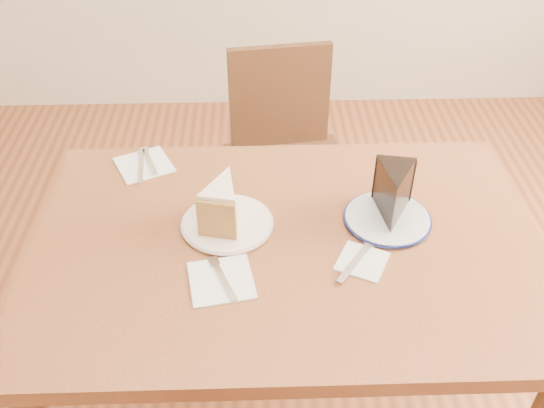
{
  "coord_description": "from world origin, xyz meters",
  "views": [
    {
      "loc": [
        -0.07,
        -1.05,
        1.7
      ],
      "look_at": [
        -0.03,
        0.07,
        0.8
      ],
      "focal_mm": 40.0,
      "sensor_mm": 36.0,
      "label": 1
    }
  ],
  "objects_px": {
    "plate_cream": "(227,224)",
    "chair_far": "(286,162)",
    "chocolate_cake": "(393,196)",
    "carrot_cake": "(224,202)",
    "table": "(286,269)",
    "plate_navy": "(387,219)"
  },
  "relations": [
    {
      "from": "chair_far",
      "to": "chocolate_cake",
      "type": "xyz_separation_m",
      "value": [
        0.22,
        -0.65,
        0.35
      ]
    },
    {
      "from": "table",
      "to": "chair_far",
      "type": "distance_m",
      "value": 0.74
    },
    {
      "from": "plate_cream",
      "to": "chair_far",
      "type": "bearing_deg",
      "value": 74.95
    },
    {
      "from": "table",
      "to": "plate_navy",
      "type": "xyz_separation_m",
      "value": [
        0.25,
        0.06,
        0.1
      ]
    },
    {
      "from": "chair_far",
      "to": "plate_cream",
      "type": "xyz_separation_m",
      "value": [
        -0.18,
        -0.66,
        0.28
      ]
    },
    {
      "from": "carrot_cake",
      "to": "chocolate_cake",
      "type": "height_order",
      "value": "chocolate_cake"
    },
    {
      "from": "table",
      "to": "carrot_cake",
      "type": "relative_size",
      "value": 9.67
    },
    {
      "from": "carrot_cake",
      "to": "plate_cream",
      "type": "bearing_deg",
      "value": -54.15
    },
    {
      "from": "table",
      "to": "chair_far",
      "type": "bearing_deg",
      "value": 87.08
    },
    {
      "from": "table",
      "to": "plate_cream",
      "type": "height_order",
      "value": "plate_cream"
    },
    {
      "from": "table",
      "to": "carrot_cake",
      "type": "bearing_deg",
      "value": 155.29
    },
    {
      "from": "chocolate_cake",
      "to": "carrot_cake",
      "type": "bearing_deg",
      "value": 10.45
    },
    {
      "from": "plate_cream",
      "to": "carrot_cake",
      "type": "height_order",
      "value": "carrot_cake"
    },
    {
      "from": "chair_far",
      "to": "carrot_cake",
      "type": "height_order",
      "value": "carrot_cake"
    },
    {
      "from": "plate_cream",
      "to": "plate_navy",
      "type": "height_order",
      "value": "same"
    },
    {
      "from": "plate_navy",
      "to": "chocolate_cake",
      "type": "height_order",
      "value": "chocolate_cake"
    },
    {
      "from": "chocolate_cake",
      "to": "table",
      "type": "bearing_deg",
      "value": 25.19
    },
    {
      "from": "table",
      "to": "carrot_cake",
      "type": "xyz_separation_m",
      "value": [
        -0.15,
        0.07,
        0.16
      ]
    },
    {
      "from": "table",
      "to": "plate_cream",
      "type": "relative_size",
      "value": 5.66
    },
    {
      "from": "plate_cream",
      "to": "carrot_cake",
      "type": "distance_m",
      "value": 0.06
    },
    {
      "from": "plate_navy",
      "to": "carrot_cake",
      "type": "xyz_separation_m",
      "value": [
        -0.39,
        0.01,
        0.06
      ]
    },
    {
      "from": "plate_cream",
      "to": "chocolate_cake",
      "type": "bearing_deg",
      "value": 1.59
    }
  ]
}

